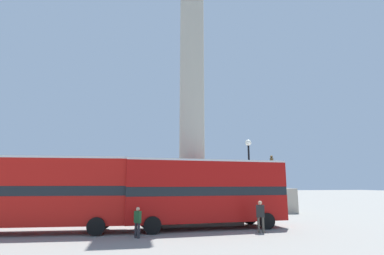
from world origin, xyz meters
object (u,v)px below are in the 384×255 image
object	(u,v)px
bus_b	(36,191)
street_lamp	(249,173)
pedestrian_near_lamp	(260,214)
bus_a	(206,190)
equestrian_statue	(274,197)
pedestrian_by_plinth	(137,221)
monument_column	(192,117)

from	to	relation	value
bus_b	street_lamp	bearing A→B (deg)	11.42
pedestrian_near_lamp	bus_a	bearing A→B (deg)	163.54
equestrian_statue	street_lamp	xyz separation A→B (m)	(-5.42, -7.30, 2.17)
pedestrian_by_plinth	street_lamp	bearing A→B (deg)	-101.72
bus_b	pedestrian_by_plinth	distance (m)	6.62
equestrian_statue	street_lamp	distance (m)	9.35
monument_column	equestrian_statue	distance (m)	12.72
bus_a	pedestrian_by_plinth	bearing A→B (deg)	-154.64
bus_a	bus_b	size ratio (longest dim) A/B	0.97
equestrian_statue	monument_column	bearing A→B (deg)	-147.05
street_lamp	monument_column	bearing A→B (deg)	153.67
monument_column	bus_b	world-z (taller)	monument_column
monument_column	pedestrian_by_plinth	world-z (taller)	monument_column
equestrian_statue	bus_a	bearing A→B (deg)	-131.47
monument_column	pedestrian_by_plinth	xyz separation A→B (m)	(-4.24, -6.47, -7.31)
bus_b	street_lamp	size ratio (longest dim) A/B	1.77
monument_column	bus_a	distance (m)	7.02
monument_column	bus_b	xyz separation A→B (m)	(-10.12, -3.85, -5.76)
street_lamp	pedestrian_by_plinth	size ratio (longest dim) A/B	3.83
bus_b	equestrian_statue	xyz separation A→B (m)	(19.52, 9.18, -0.94)
equestrian_statue	street_lamp	world-z (taller)	street_lamp
bus_b	pedestrian_by_plinth	world-z (taller)	bus_b
pedestrian_near_lamp	bus_b	bearing A→B (deg)	-167.82
monument_column	bus_b	size ratio (longest dim) A/B	2.19
equestrian_statue	pedestrian_by_plinth	bearing A→B (deg)	-135.74
bus_b	street_lamp	world-z (taller)	street_lamp
bus_a	street_lamp	world-z (taller)	street_lamp
bus_a	bus_b	xyz separation A→B (m)	(-10.27, 0.12, 0.02)
pedestrian_near_lamp	street_lamp	bearing A→B (deg)	97.70
bus_b	pedestrian_by_plinth	bearing A→B (deg)	-20.22
monument_column	bus_a	world-z (taller)	monument_column
monument_column	street_lamp	size ratio (longest dim) A/B	3.88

